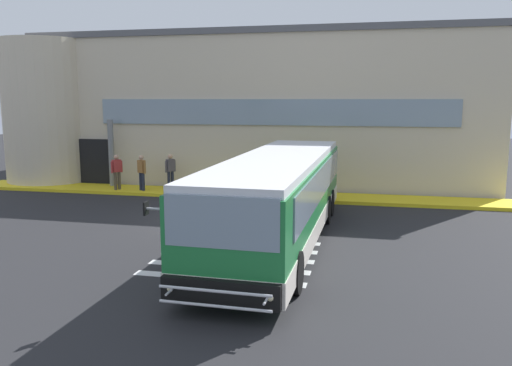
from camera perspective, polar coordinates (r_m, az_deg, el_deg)
ground_plane at (r=18.98m, az=-4.91°, el=-4.13°), size 80.00×90.00×0.02m
bay_paint_stripes at (r=14.56m, az=-2.22°, el=-8.25°), size 4.40×3.96×0.01m
terminal_building at (r=29.93m, az=0.34°, el=8.26°), size 24.73×13.80×7.70m
boarding_curb at (r=23.49m, az=-1.47°, el=-1.28°), size 26.93×2.00×0.15m
entry_support_column at (r=26.25m, az=-15.83°, el=3.26°), size 0.28×0.28×3.27m
bus_main_foreground at (r=15.74m, az=2.57°, el=-1.90°), size 3.29×12.45×2.70m
passenger_near_column at (r=25.07m, az=-15.29°, el=1.47°), size 0.50×0.52×1.68m
passenger_by_doorway at (r=24.55m, az=-12.64°, el=1.33°), size 0.52×0.38×1.68m
passenger_at_curb_edge at (r=24.73m, az=-9.52°, el=1.49°), size 0.39×0.51×1.68m
safety_bollard_yellow at (r=21.82m, az=3.88°, el=-1.12°), size 0.18×0.18×0.90m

